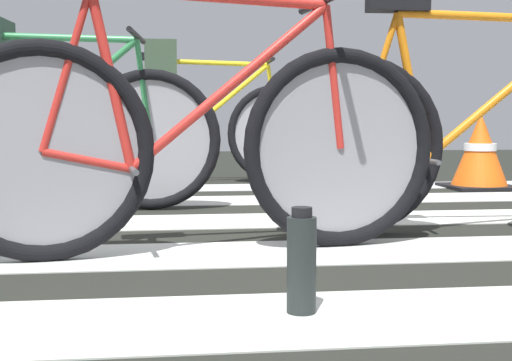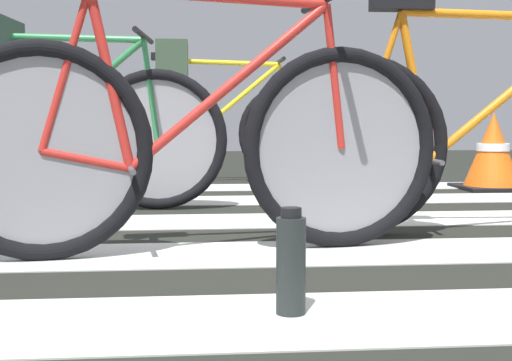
{
  "view_description": "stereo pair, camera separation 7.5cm",
  "coord_description": "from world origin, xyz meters",
  "px_view_note": "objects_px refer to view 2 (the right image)",
  "views": [
    {
      "loc": [
        -0.08,
        -2.85,
        0.48
      ],
      "look_at": [
        0.2,
        -0.49,
        0.27
      ],
      "focal_mm": 47.5,
      "sensor_mm": 36.0,
      "label": 1
    },
    {
      "loc": [
        -0.01,
        -2.85,
        0.48
      ],
      "look_at": [
        0.2,
        -0.49,
        0.27
      ],
      "focal_mm": 47.5,
      "sensor_mm": 36.0,
      "label": 2
    }
  ],
  "objects_px": {
    "traffic_cone": "(493,153)",
    "bicycle_3_of_4": "(56,134)",
    "bicycle_2_of_4": "(484,138)",
    "bicycle_4_of_4": "(217,130)",
    "water_bottle": "(291,264)",
    "cyclist_4_of_4": "(174,92)",
    "bicycle_1_of_4": "(198,142)"
  },
  "relations": [
    {
      "from": "bicycle_3_of_4",
      "to": "bicycle_4_of_4",
      "type": "relative_size",
      "value": 1.0
    },
    {
      "from": "bicycle_3_of_4",
      "to": "bicycle_1_of_4",
      "type": "bearing_deg",
      "value": -55.04
    },
    {
      "from": "water_bottle",
      "to": "bicycle_1_of_4",
      "type": "bearing_deg",
      "value": 105.91
    },
    {
      "from": "bicycle_2_of_4",
      "to": "traffic_cone",
      "type": "distance_m",
      "value": 1.88
    },
    {
      "from": "traffic_cone",
      "to": "bicycle_2_of_4",
      "type": "bearing_deg",
      "value": -115.47
    },
    {
      "from": "bicycle_1_of_4",
      "to": "bicycle_2_of_4",
      "type": "height_order",
      "value": "same"
    },
    {
      "from": "bicycle_2_of_4",
      "to": "bicycle_4_of_4",
      "type": "relative_size",
      "value": 1.0
    },
    {
      "from": "bicycle_3_of_4",
      "to": "traffic_cone",
      "type": "bearing_deg",
      "value": 21.06
    },
    {
      "from": "bicycle_1_of_4",
      "to": "traffic_cone",
      "type": "relative_size",
      "value": 3.41
    },
    {
      "from": "bicycle_4_of_4",
      "to": "traffic_cone",
      "type": "xyz_separation_m",
      "value": [
        1.8,
        -0.62,
        -0.15
      ]
    },
    {
      "from": "bicycle_4_of_4",
      "to": "traffic_cone",
      "type": "height_order",
      "value": "bicycle_4_of_4"
    },
    {
      "from": "bicycle_2_of_4",
      "to": "cyclist_4_of_4",
      "type": "bearing_deg",
      "value": 121.0
    },
    {
      "from": "bicycle_4_of_4",
      "to": "cyclist_4_of_4",
      "type": "height_order",
      "value": "cyclist_4_of_4"
    },
    {
      "from": "bicycle_1_of_4",
      "to": "water_bottle",
      "type": "height_order",
      "value": "bicycle_1_of_4"
    },
    {
      "from": "bicycle_1_of_4",
      "to": "water_bottle",
      "type": "distance_m",
      "value": 0.82
    },
    {
      "from": "bicycle_3_of_4",
      "to": "traffic_cone",
      "type": "height_order",
      "value": "bicycle_3_of_4"
    },
    {
      "from": "cyclist_4_of_4",
      "to": "bicycle_1_of_4",
      "type": "bearing_deg",
      "value": -86.43
    },
    {
      "from": "bicycle_2_of_4",
      "to": "water_bottle",
      "type": "bearing_deg",
      "value": -129.49
    },
    {
      "from": "cyclist_4_of_4",
      "to": "bicycle_3_of_4",
      "type": "bearing_deg",
      "value": -111.38
    },
    {
      "from": "bicycle_3_of_4",
      "to": "traffic_cone",
      "type": "distance_m",
      "value": 2.78
    },
    {
      "from": "bicycle_4_of_4",
      "to": "traffic_cone",
      "type": "distance_m",
      "value": 1.91
    },
    {
      "from": "bicycle_2_of_4",
      "to": "cyclist_4_of_4",
      "type": "xyz_separation_m",
      "value": [
        -1.3,
        2.32,
        0.27
      ]
    },
    {
      "from": "bicycle_2_of_4",
      "to": "traffic_cone",
      "type": "bearing_deg",
      "value": 66.17
    },
    {
      "from": "bicycle_4_of_4",
      "to": "water_bottle",
      "type": "xyz_separation_m",
      "value": [
        0.07,
        -3.38,
        -0.26
      ]
    },
    {
      "from": "bicycle_2_of_4",
      "to": "bicycle_4_of_4",
      "type": "bearing_deg",
      "value": 114.84
    },
    {
      "from": "bicycle_3_of_4",
      "to": "bicycle_4_of_4",
      "type": "height_order",
      "value": "same"
    },
    {
      "from": "bicycle_3_of_4",
      "to": "water_bottle",
      "type": "relative_size",
      "value": 6.78
    },
    {
      "from": "bicycle_2_of_4",
      "to": "bicycle_3_of_4",
      "type": "xyz_separation_m",
      "value": [
        -1.86,
        0.91,
        0.0
      ]
    },
    {
      "from": "traffic_cone",
      "to": "bicycle_1_of_4",
      "type": "bearing_deg",
      "value": -134.13
    },
    {
      "from": "traffic_cone",
      "to": "bicycle_3_of_4",
      "type": "bearing_deg",
      "value": -163.51
    },
    {
      "from": "bicycle_4_of_4",
      "to": "cyclist_4_of_4",
      "type": "bearing_deg",
      "value": -180.0
    },
    {
      "from": "bicycle_4_of_4",
      "to": "bicycle_2_of_4",
      "type": "bearing_deg",
      "value": -66.77
    }
  ]
}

